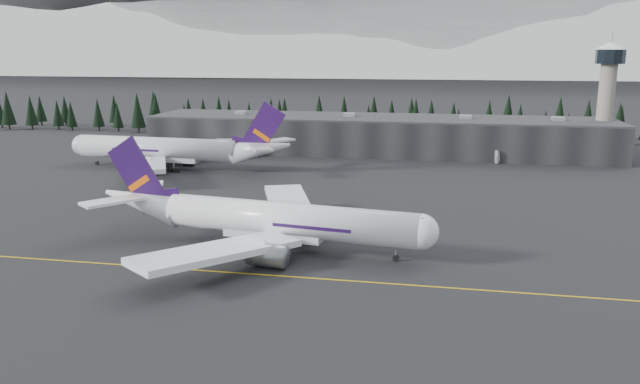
% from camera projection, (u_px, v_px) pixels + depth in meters
% --- Properties ---
extents(ground, '(1400.00, 1400.00, 0.00)m').
position_uv_depth(ground, '(296.00, 273.00, 101.28)').
color(ground, black).
rests_on(ground, ground).
extents(taxiline, '(400.00, 0.40, 0.02)m').
position_uv_depth(taxiline, '(293.00, 277.00, 99.36)').
color(taxiline, gold).
rests_on(taxiline, ground).
extents(terminal, '(160.00, 30.00, 12.60)m').
position_uv_depth(terminal, '(377.00, 135.00, 219.48)').
color(terminal, black).
rests_on(terminal, ground).
extents(control_tower, '(10.00, 10.00, 37.70)m').
position_uv_depth(control_tower, '(607.00, 87.00, 204.47)').
color(control_tower, gray).
rests_on(control_tower, ground).
extents(treeline, '(360.00, 20.00, 15.00)m').
position_uv_depth(treeline, '(387.00, 120.00, 254.61)').
color(treeline, black).
rests_on(treeline, ground).
extents(mountain_ridge, '(4400.00, 900.00, 420.00)m').
position_uv_depth(mountain_ridge, '(431.00, 72.00, 1058.07)').
color(mountain_ridge, white).
rests_on(mountain_ridge, ground).
extents(jet_main, '(65.86, 60.46, 19.42)m').
position_uv_depth(jet_main, '(260.00, 218.00, 113.49)').
color(jet_main, white).
rests_on(jet_main, ground).
extents(jet_parked, '(71.93, 66.30, 21.14)m').
position_uv_depth(jet_parked, '(176.00, 150.00, 188.58)').
color(jet_parked, silver).
rests_on(jet_parked, ground).
extents(gse_vehicle_a, '(3.42, 5.74, 1.49)m').
position_uv_depth(gse_vehicle_a, '(235.00, 154.00, 212.41)').
color(gse_vehicle_a, silver).
rests_on(gse_vehicle_a, ground).
extents(gse_vehicle_b, '(4.65, 3.57, 1.48)m').
position_uv_depth(gse_vehicle_b, '(497.00, 161.00, 198.46)').
color(gse_vehicle_b, silver).
rests_on(gse_vehicle_b, ground).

